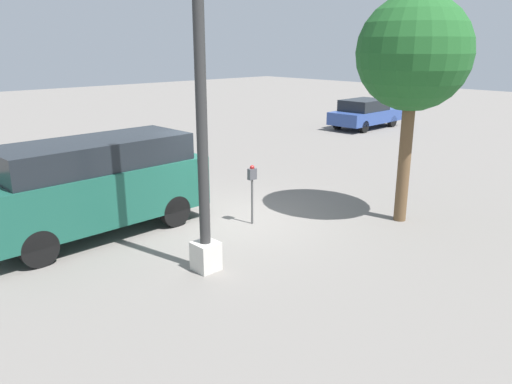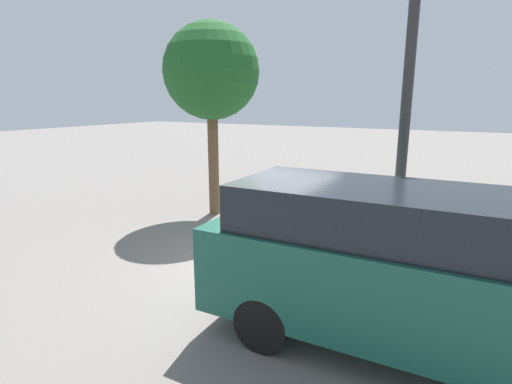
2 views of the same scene
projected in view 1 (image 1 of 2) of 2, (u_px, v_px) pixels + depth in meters
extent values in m
plane|color=slate|center=(233.00, 220.00, 12.04)|extent=(80.00, 80.00, 0.00)
cylinder|color=#4C4C4C|center=(252.00, 202.00, 11.65)|extent=(0.05, 0.05, 1.08)
cube|color=#47474C|center=(252.00, 174.00, 11.46)|extent=(0.21, 0.13, 0.26)
sphere|color=maroon|center=(252.00, 168.00, 11.42)|extent=(0.11, 0.11, 0.11)
cube|color=beige|center=(206.00, 256.00, 9.32)|extent=(0.44, 0.44, 0.55)
cylinder|color=#2D2D2D|center=(201.00, 88.00, 8.44)|extent=(0.20, 0.20, 5.64)
cube|color=#195142|center=(93.00, 194.00, 10.88)|extent=(5.12, 1.95, 1.15)
cube|color=black|center=(95.00, 154.00, 10.71)|extent=(4.10, 1.78, 0.60)
cylinder|color=black|center=(39.00, 248.00, 9.44)|extent=(0.74, 0.24, 0.73)
cylinder|color=black|center=(8.00, 227.00, 10.53)|extent=(0.74, 0.24, 0.73)
cylinder|color=black|center=(175.00, 211.00, 11.56)|extent=(0.74, 0.24, 0.73)
cylinder|color=black|center=(138.00, 196.00, 12.64)|extent=(0.74, 0.24, 0.73)
cube|color=#2D478C|center=(366.00, 116.00, 25.11)|extent=(4.19, 1.88, 0.61)
cube|color=black|center=(364.00, 105.00, 24.81)|extent=(2.33, 1.68, 0.54)
cube|color=orange|center=(377.00, 114.00, 26.91)|extent=(0.08, 0.12, 0.20)
cylinder|color=black|center=(366.00, 118.00, 26.59)|extent=(0.59, 0.23, 0.58)
cylinder|color=black|center=(392.00, 121.00, 25.54)|extent=(0.59, 0.23, 0.58)
cylinder|color=black|center=(338.00, 123.00, 24.85)|extent=(0.59, 0.23, 0.58)
cylinder|color=black|center=(364.00, 127.00, 23.81)|extent=(0.59, 0.23, 0.58)
cylinder|color=brown|center=(405.00, 159.00, 11.63)|extent=(0.29, 0.29, 3.00)
sphere|color=#1E5623|center=(414.00, 53.00, 10.95)|extent=(2.54, 2.54, 2.54)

